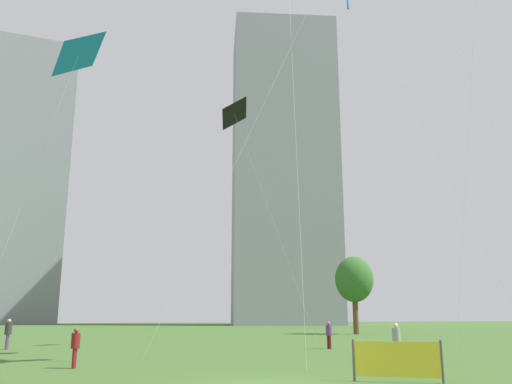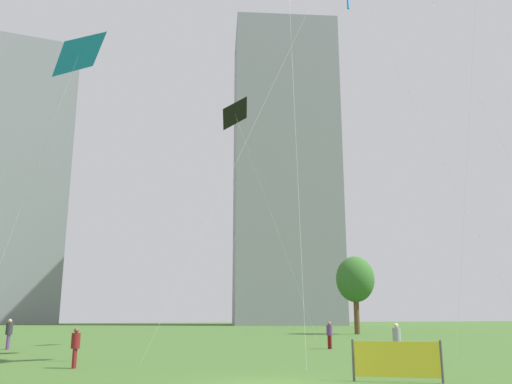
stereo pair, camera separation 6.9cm
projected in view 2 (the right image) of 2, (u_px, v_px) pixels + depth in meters
name	position (u px, v px, depth m)	size (l,w,h in m)	color
person_standing_0	(75.00, 345.00, 21.30)	(0.35, 0.35, 1.57)	maroon
person_standing_1	(329.00, 333.00, 33.48)	(0.37, 0.37, 1.67)	maroon
person_standing_2	(397.00, 339.00, 25.11)	(0.38, 0.38, 1.69)	#593372
person_standing_3	(9.00, 332.00, 32.86)	(0.41, 0.41, 1.84)	#593372
kite_flying_3	(235.00, 115.00, 39.36)	(9.28, 5.37, 17.38)	silver
kite_flying_6	(78.00, 55.00, 30.71)	(6.01, 3.52, 17.71)	silver
park_tree_2	(355.00, 280.00, 60.25)	(4.32, 4.32, 8.62)	brown
distant_highrise_0	(285.00, 171.00, 123.19)	(23.09, 19.05, 69.45)	gray
distant_highrise_1	(18.00, 181.00, 141.99)	(25.51, 21.60, 74.06)	gray
event_banner	(397.00, 360.00, 16.85)	(2.44, 1.44, 1.29)	#4C4C4C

